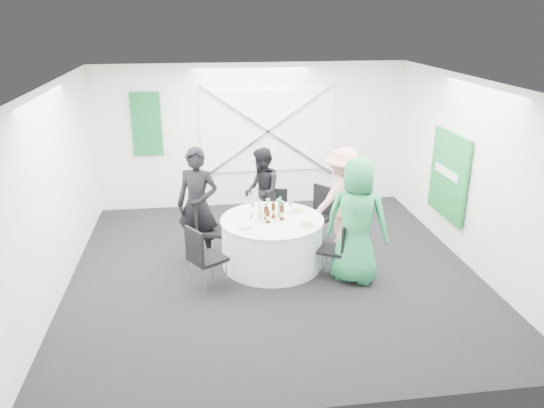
{
  "coord_description": "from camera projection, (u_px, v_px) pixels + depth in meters",
  "views": [
    {
      "loc": [
        -1.02,
        -7.13,
        3.72
      ],
      "look_at": [
        0.0,
        0.2,
        1.0
      ],
      "focal_mm": 35.0,
      "sensor_mm": 36.0,
      "label": 1
    }
  ],
  "objects": [
    {
      "name": "ceiling",
      "position": [
        274.0,
        83.0,
        7.08
      ],
      "size": [
        6.0,
        6.0,
        0.0
      ],
      "primitive_type": "plane",
      "rotation": [
        3.14,
        0.0,
        0.0
      ],
      "color": "white",
      "rests_on": "wall_back"
    },
    {
      "name": "green_banner",
      "position": [
        146.0,
        124.0,
        9.94
      ],
      "size": [
        0.55,
        0.04,
        1.2
      ],
      "primitive_type": "cube",
      "color": "#125A24",
      "rests_on": "wall_back"
    },
    {
      "name": "window_brace_b",
      "position": [
        268.0,
        131.0,
        10.28
      ],
      "size": [
        2.63,
        0.05,
        1.84
      ],
      "primitive_type": "cube",
      "rotation": [
        0.0,
        -0.97,
        0.0
      ],
      "color": "silver",
      "rests_on": "window_panel"
    },
    {
      "name": "knife_c",
      "position": [
        256.0,
        207.0,
        8.45
      ],
      "size": [
        0.15,
        0.02,
        0.01
      ],
      "primitive_type": "cube",
      "rotation": [
        0.0,
        0.0,
        1.58
      ],
      "color": "silver",
      "rests_on": "banquet_table"
    },
    {
      "name": "person_man_back",
      "position": [
        262.0,
        191.0,
        9.17
      ],
      "size": [
        0.41,
        0.74,
        1.53
      ],
      "primitive_type": "imported",
      "rotation": [
        0.0,
        0.0,
        -1.57
      ],
      "color": "black",
      "rests_on": "floor"
    },
    {
      "name": "banquet_table",
      "position": [
        272.0,
        242.0,
        8.1
      ],
      "size": [
        1.56,
        1.56,
        0.76
      ],
      "color": "white",
      "rests_on": "floor"
    },
    {
      "name": "wine_glass_c",
      "position": [
        291.0,
        205.0,
        8.17
      ],
      "size": [
        0.07,
        0.07,
        0.17
      ],
      "color": "white",
      "rests_on": "banquet_table"
    },
    {
      "name": "knife_a",
      "position": [
        309.0,
        223.0,
        7.8
      ],
      "size": [
        0.11,
        0.12,
        0.01
      ],
      "primitive_type": "cube",
      "rotation": [
        0.0,
        0.0,
        -0.75
      ],
      "color": "silver",
      "rests_on": "banquet_table"
    },
    {
      "name": "fork_c",
      "position": [
        277.0,
        206.0,
        8.5
      ],
      "size": [
        0.15,
        0.02,
        0.01
      ],
      "primitive_type": "cube",
      "rotation": [
        0.0,
        0.0,
        1.6
      ],
      "color": "silver",
      "rests_on": "banquet_table"
    },
    {
      "name": "green_sign",
      "position": [
        448.0,
        175.0,
        8.57
      ],
      "size": [
        0.05,
        1.2,
        1.4
      ],
      "primitive_type": "cube",
      "color": "#178233",
      "rests_on": "wall_right"
    },
    {
      "name": "beer_bottle_b",
      "position": [
        273.0,
        211.0,
        7.99
      ],
      "size": [
        0.06,
        0.06,
        0.28
      ],
      "color": "#3D190B",
      "rests_on": "banquet_table"
    },
    {
      "name": "wall_right",
      "position": [
        472.0,
        174.0,
        7.95
      ],
      "size": [
        0.0,
        6.0,
        6.0
      ],
      "primitive_type": "plane",
      "rotation": [
        1.57,
        0.0,
        -1.57
      ],
      "color": "white",
      "rests_on": "floor"
    },
    {
      "name": "plate_front_right",
      "position": [
        307.0,
        224.0,
        7.72
      ],
      "size": [
        0.25,
        0.25,
        0.04
      ],
      "color": "white",
      "rests_on": "banquet_table"
    },
    {
      "name": "person_man_back_left",
      "position": [
        198.0,
        205.0,
        8.14
      ],
      "size": [
        0.76,
        0.62,
        1.8
      ],
      "primitive_type": "imported",
      "rotation": [
        0.0,
        0.0,
        -0.34
      ],
      "color": "black",
      "rests_on": "floor"
    },
    {
      "name": "napkin",
      "position": [
        245.0,
        226.0,
        7.58
      ],
      "size": [
        0.23,
        0.18,
        0.06
      ],
      "primitive_type": "cube",
      "rotation": [
        0.0,
        0.0,
        0.28
      ],
      "color": "white",
      "rests_on": "plate_front_left"
    },
    {
      "name": "chair_front_left",
      "position": [
        202.0,
        254.0,
        7.27
      ],
      "size": [
        0.61,
        0.6,
        0.96
      ],
      "rotation": [
        0.0,
        0.0,
        2.14
      ],
      "color": "black",
      "rests_on": "floor"
    },
    {
      "name": "person_woman_pink",
      "position": [
        342.0,
        199.0,
        8.53
      ],
      "size": [
        1.21,
        0.88,
        1.7
      ],
      "primitive_type": "imported",
      "rotation": [
        0.0,
        0.0,
        -2.77
      ],
      "color": "pink",
      "rests_on": "floor"
    },
    {
      "name": "chair_back_left",
      "position": [
        208.0,
        225.0,
        8.27
      ],
      "size": [
        0.58,
        0.57,
        0.96
      ],
      "rotation": [
        0.0,
        0.0,
        1.18
      ],
      "color": "black",
      "rests_on": "floor"
    },
    {
      "name": "wine_glass_e",
      "position": [
        268.0,
        202.0,
        8.32
      ],
      "size": [
        0.07,
        0.07,
        0.17
      ],
      "color": "white",
      "rests_on": "banquet_table"
    },
    {
      "name": "person_woman_green",
      "position": [
        357.0,
        221.0,
        7.46
      ],
      "size": [
        1.07,
        0.96,
        1.85
      ],
      "primitive_type": "imported",
      "rotation": [
        0.0,
        0.0,
        2.62
      ],
      "color": "#279155",
      "rests_on": "floor"
    },
    {
      "name": "chair_front_right",
      "position": [
        338.0,
        246.0,
        7.69
      ],
      "size": [
        0.53,
        0.53,
        0.85
      ],
      "rotation": [
        0.0,
        0.0,
        4.19
      ],
      "color": "black",
      "rests_on": "floor"
    },
    {
      "name": "floor",
      "position": [
        274.0,
        270.0,
        8.04
      ],
      "size": [
        6.0,
        6.0,
        0.0
      ],
      "primitive_type": "plane",
      "color": "black",
      "rests_on": "ground"
    },
    {
      "name": "green_water_bottle",
      "position": [
        280.0,
        209.0,
        8.0
      ],
      "size": [
        0.08,
        0.08,
        0.33
      ],
      "color": "#3EA256",
      "rests_on": "banquet_table"
    },
    {
      "name": "wine_glass_d",
      "position": [
        253.0,
        205.0,
        8.16
      ],
      "size": [
        0.07,
        0.07,
        0.17
      ],
      "color": "white",
      "rests_on": "banquet_table"
    },
    {
      "name": "knife_b",
      "position": [
        234.0,
        219.0,
        7.96
      ],
      "size": [
        0.08,
        0.14,
        0.01
      ],
      "primitive_type": "cube",
      "rotation": [
        0.0,
        0.0,
        2.71
      ],
      "color": "silver",
      "rests_on": "banquet_table"
    },
    {
      "name": "beer_bottle_d",
      "position": [
        268.0,
        217.0,
        7.8
      ],
      "size": [
        0.06,
        0.06,
        0.25
      ],
      "color": "#3D190B",
      "rests_on": "banquet_table"
    },
    {
      "name": "chair_back_right",
      "position": [
        319.0,
        211.0,
        8.78
      ],
      "size": [
        0.63,
        0.63,
        0.99
      ],
      "rotation": [
        0.0,
        0.0,
        -0.91
      ],
      "color": "black",
      "rests_on": "floor"
    },
    {
      "name": "plate_back",
      "position": [
        264.0,
        207.0,
        8.44
      ],
      "size": [
        0.29,
        0.29,
        0.01
      ],
      "color": "white",
      "rests_on": "banquet_table"
    },
    {
      "name": "wall_front",
      "position": [
        321.0,
        283.0,
        4.77
      ],
      "size": [
        6.0,
        0.0,
        6.0
      ],
      "primitive_type": "plane",
      "rotation": [
        -1.57,
        0.0,
        0.0
      ],
      "color": "white",
      "rests_on": "floor"
    },
    {
      "name": "wall_left",
      "position": [
        55.0,
        192.0,
        7.17
      ],
      "size": [
        0.0,
        6.0,
        6.0
      ],
      "primitive_type": "plane",
      "rotation": [
        1.57,
        0.0,
        1.57
      ],
      "color": "white",
      "rests_on": "floor"
    },
    {
      "name": "clear_water_bottle",
      "position": [
        260.0,
        213.0,
        7.88
      ],
      "size": [
        0.08,
        0.08,
        0.29
      ],
      "color": "silver",
      "rests_on": "banquet_table"
    },
    {
      "name": "fork_a",
      "position": [
        299.0,
        230.0,
        7.57
      ],
      "size": [
        0.1,
        0.13,
        0.01
      ],
      "primitive_type": "cube",
      "rotation": [
        0.0,
        0.0,
        -0.66
      ],
      "color": "silver",
      "rests_on": "banquet_table"
    },
    {
      "name": "window_brace_a",
      "position": [
        268.0,
        131.0,
        10.28
      ],
      "size": [
        2.63,
        0.05,
        1.84
      ],
      "primitive_type": "cube",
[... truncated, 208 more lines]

